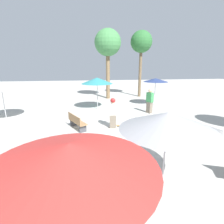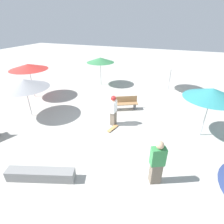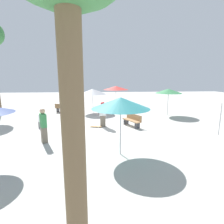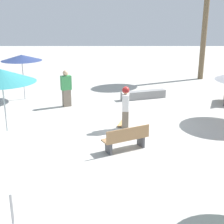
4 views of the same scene
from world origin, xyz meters
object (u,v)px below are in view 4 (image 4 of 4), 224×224
Objects in this scene: skateboard at (120,123)px; concrete_ledge at (142,95)px; shade_umbrella_navy at (20,58)px; bystander_watching at (65,88)px; bench_near at (125,139)px; shade_umbrella_teal at (0,76)px; shade_umbrella_white at (3,147)px; skater_main at (124,106)px.

concrete_ledge is (1.28, 4.01, 0.16)m from skateboard.
bystander_watching is at bearing -28.46° from shade_umbrella_navy.
bench_near is 0.65× the size of shade_umbrella_teal.
shade_umbrella_navy is 0.94× the size of shade_umbrella_teal.
concrete_ledge is 1.05× the size of shade_umbrella_navy.
bench_near is (0.07, -2.51, 0.37)m from skateboard.
shade_umbrella_navy reaches higher than skateboard.
shade_umbrella_white is at bearing -107.52° from concrete_ledge.
skater_main is at bearing 7.87° from shade_umbrella_teal.
skater_main is 2.09× the size of skateboard.
bench_near is (-1.21, -6.52, 0.21)m from concrete_ledge.
bench_near is 0.64× the size of shade_umbrella_white.
shade_umbrella_teal is (0.68, -5.06, 0.08)m from shade_umbrella_navy.
shade_umbrella_white reaches higher than skateboard.
bench_near is 5.53m from shade_umbrella_white.
skateboard is (-0.13, 0.49, -0.87)m from skater_main.
bystander_watching is (-3.90, -1.38, 0.68)m from concrete_ledge.
shade_umbrella_white is at bearing 164.78° from skater_main.
shade_umbrella_white is at bearing 177.86° from skateboard.
bystander_watching reaches higher than concrete_ledge.
bench_near reaches higher than concrete_ledge.
shade_umbrella_white is 6.44m from shade_umbrella_teal.
shade_umbrella_teal is at bearing -137.80° from concrete_ledge.
skateboard is 0.33× the size of concrete_ledge.
shade_umbrella_navy reaches higher than bystander_watching.
skater_main is 0.70× the size of concrete_ledge.
skater_main is at bearing -40.57° from shade_umbrella_navy.
skateboard is at bearing 72.57° from shade_umbrella_white.
concrete_ledge reaches higher than skateboard.
bench_near is at bearing -100.49° from concrete_ledge.
bystander_watching is at bearing 60.17° from skateboard.
shade_umbrella_white is 1.01× the size of shade_umbrella_teal.
concrete_ledge is 0.98× the size of shade_umbrella_teal.
shade_umbrella_white is 1.08× the size of shade_umbrella_navy.
skateboard is 0.35× the size of shade_umbrella_navy.
bench_near is 5.01m from shade_umbrella_teal.
bench_near is 5.83m from bystander_watching.
concrete_ledge is at bearing -7.60° from bystander_watching.
shade_umbrella_white is (-2.26, -7.19, 2.19)m from skateboard.
skateboard is at bearing 14.24° from shade_umbrella_teal.
shade_umbrella_navy is at bearing 101.24° from bench_near.
bench_near is 0.69× the size of shade_umbrella_navy.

